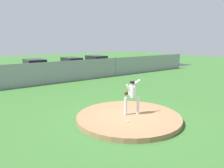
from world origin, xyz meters
TOP-DOWN VIEW (x-y plane):
  - ground_plane at (0.00, 6.00)m, footprint 80.00×80.00m
  - asphalt_strip at (0.00, 14.50)m, footprint 44.00×7.00m
  - pitchers_mound at (0.00, 0.00)m, footprint 4.68×4.68m
  - pitcher_youth at (0.19, 0.02)m, footprint 0.82×0.38m
  - baseball at (-0.55, -0.60)m, footprint 0.07×0.07m
  - chainlink_fence at (0.00, 10.00)m, footprint 34.56×0.07m
  - parked_car_slate at (4.58, 15.00)m, footprint 1.82×4.45m
  - parked_car_silver at (7.64, 14.68)m, footprint 1.87×4.48m
  - parked_car_navy at (0.29, 14.26)m, footprint 1.97×4.22m
  - traffic_cone_orange at (9.26, 11.75)m, footprint 0.40×0.40m

SIDE VIEW (x-z plane):
  - ground_plane at x=0.00m, z-range 0.00..0.00m
  - asphalt_strip at x=0.00m, z-range 0.00..0.01m
  - pitchers_mound at x=0.00m, z-range 0.00..0.21m
  - baseball at x=-0.55m, z-range 0.21..0.28m
  - traffic_cone_orange at x=9.26m, z-range -0.01..0.54m
  - parked_car_slate at x=4.58m, z-range -0.03..1.61m
  - parked_car_navy at x=0.29m, z-range -0.05..1.67m
  - parked_car_silver at x=7.64m, z-range -0.04..1.69m
  - chainlink_fence at x=0.00m, z-range -0.05..1.86m
  - pitcher_youth at x=0.19m, z-range 0.36..1.96m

